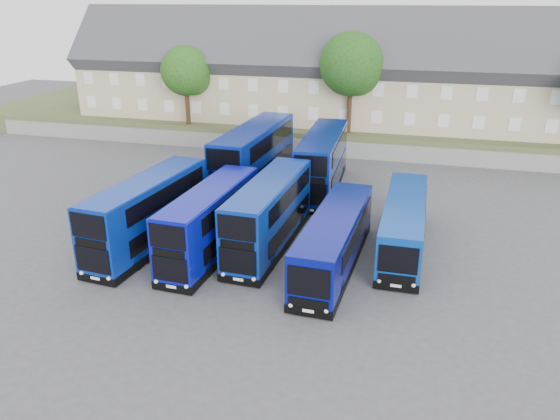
{
  "coord_description": "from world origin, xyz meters",
  "views": [
    {
      "loc": [
        8.82,
        -24.87,
        14.01
      ],
      "look_at": [
        1.07,
        4.11,
        2.2
      ],
      "focal_mm": 35.0,
      "sensor_mm": 36.0,
      "label": 1
    }
  ],
  "objects_px": {
    "dd_front_mid": "(210,223)",
    "dd_front_left": "(148,214)",
    "tree_west": "(187,73)",
    "tree_mid": "(353,66)",
    "coach_east_a": "(334,242)"
  },
  "relations": [
    {
      "from": "tree_west",
      "to": "tree_mid",
      "type": "bearing_deg",
      "value": 1.79
    },
    {
      "from": "dd_front_mid",
      "to": "coach_east_a",
      "type": "bearing_deg",
      "value": 4.98
    },
    {
      "from": "tree_mid",
      "to": "tree_west",
      "type": "bearing_deg",
      "value": -178.21
    },
    {
      "from": "dd_front_mid",
      "to": "tree_mid",
      "type": "relative_size",
      "value": 1.08
    },
    {
      "from": "dd_front_left",
      "to": "tree_west",
      "type": "height_order",
      "value": "tree_west"
    },
    {
      "from": "dd_front_left",
      "to": "coach_east_a",
      "type": "relative_size",
      "value": 0.94
    },
    {
      "from": "dd_front_mid",
      "to": "tree_west",
      "type": "bearing_deg",
      "value": 119.08
    },
    {
      "from": "coach_east_a",
      "to": "tree_west",
      "type": "relative_size",
      "value": 1.47
    },
    {
      "from": "dd_front_left",
      "to": "tree_west",
      "type": "relative_size",
      "value": 1.38
    },
    {
      "from": "dd_front_left",
      "to": "tree_mid",
      "type": "height_order",
      "value": "tree_mid"
    },
    {
      "from": "dd_front_left",
      "to": "dd_front_mid",
      "type": "xyz_separation_m",
      "value": [
        3.95,
        -0.05,
        -0.11
      ]
    },
    {
      "from": "dd_front_mid",
      "to": "dd_front_left",
      "type": "bearing_deg",
      "value": -177.84
    },
    {
      "from": "dd_front_mid",
      "to": "tree_west",
      "type": "xyz_separation_m",
      "value": [
        -11.43,
        23.29,
        5.14
      ]
    },
    {
      "from": "tree_west",
      "to": "coach_east_a",
      "type": "bearing_deg",
      "value": -51.16
    },
    {
      "from": "coach_east_a",
      "to": "tree_mid",
      "type": "bearing_deg",
      "value": 98.74
    }
  ]
}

